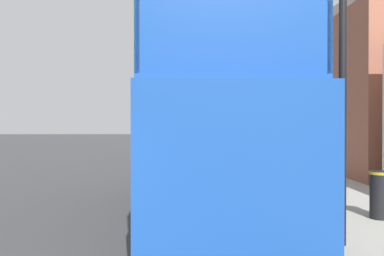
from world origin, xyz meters
TOP-DOWN VIEW (x-y plane):
  - ground_plane at (0.00, 21.00)m, footprint 144.00×144.00m
  - sidewalk at (6.53, 18.00)m, footprint 3.91×108.00m
  - brick_terrace_rear at (11.49, 20.12)m, footprint 6.00×18.48m
  - tour_bus at (2.83, 6.27)m, footprint 2.66×10.22m
  - parked_car_ahead_of_bus at (3.48, 13.33)m, footprint 1.80×4.08m
  - lamp_post_nearest at (4.97, 3.47)m, footprint 0.35×0.35m
  - lamp_post_second at (5.02, 13.25)m, footprint 0.35×0.35m
  - lamp_post_third at (4.96, 23.04)m, footprint 0.35×0.35m
  - litter_bin at (6.56, 5.58)m, footprint 0.48×0.48m

SIDE VIEW (x-z plane):
  - ground_plane at x=0.00m, z-range 0.00..0.00m
  - sidewalk at x=6.53m, z-range 0.00..0.14m
  - parked_car_ahead_of_bus at x=3.48m, z-range -0.03..1.41m
  - litter_bin at x=6.56m, z-range 0.17..1.21m
  - tour_bus at x=2.83m, z-range -0.16..3.71m
  - lamp_post_second at x=5.02m, z-range 0.99..5.37m
  - lamp_post_third at x=4.96m, z-range 1.04..5.79m
  - lamp_post_nearest at x=4.97m, z-range 1.09..6.36m
  - brick_terrace_rear at x=11.49m, z-range 0.00..9.29m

